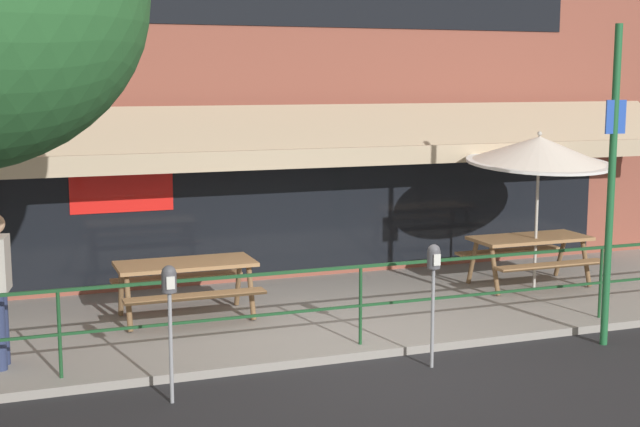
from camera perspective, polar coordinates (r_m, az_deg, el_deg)
ground_plane at (r=10.54m, az=3.23°, el=-9.32°), size 120.00×120.00×0.00m
patio_deck at (r=12.31m, az=-0.52°, el=-6.41°), size 15.00×4.00×0.10m
restaurant_building at (r=14.00m, az=-3.68°, el=9.12°), size 15.00×1.60×6.78m
patio_railing at (r=10.59m, az=2.62°, el=-4.74°), size 13.84×0.04×0.97m
picnic_table_left at (r=11.86m, az=-8.60°, el=-3.83°), size 1.80×1.42×0.76m
picnic_table_centre at (r=13.94m, az=13.27°, el=-2.10°), size 1.80×1.42×0.76m
patio_umbrella_centre at (r=13.62m, az=13.84°, el=3.90°), size 2.14×2.14×2.38m
parking_meter_near at (r=8.99m, az=-9.62°, el=-4.99°), size 0.15×0.16×1.42m
parking_meter_far at (r=10.04m, az=7.28°, el=-3.50°), size 0.15×0.16×1.42m
street_sign_pole at (r=11.25m, az=18.15°, el=1.84°), size 0.28×0.09×3.89m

